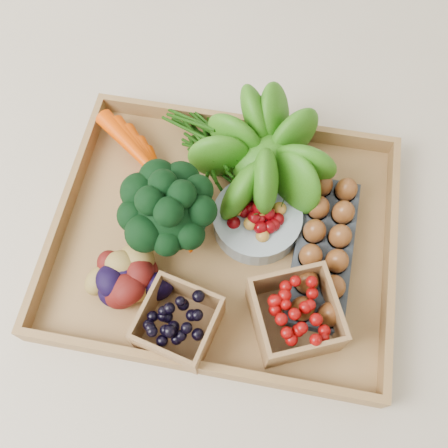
% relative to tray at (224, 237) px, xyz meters
% --- Properties ---
extents(ground, '(4.00, 4.00, 0.00)m').
position_rel_tray_xyz_m(ground, '(0.00, 0.00, -0.01)').
color(ground, beige).
rests_on(ground, ground).
extents(tray, '(0.55, 0.45, 0.01)m').
position_rel_tray_xyz_m(tray, '(0.00, 0.00, 0.00)').
color(tray, '#9D7442').
rests_on(tray, ground).
extents(carrots, '(0.22, 0.15, 0.05)m').
position_rel_tray_xyz_m(carrots, '(-0.13, 0.08, 0.03)').
color(carrots, '#DF4000').
rests_on(carrots, tray).
extents(lettuce, '(0.16, 0.16, 0.16)m').
position_rel_tray_xyz_m(lettuce, '(0.05, 0.13, 0.09)').
color(lettuce, '#245A0E').
rests_on(lettuce, tray).
extents(broccoli, '(0.15, 0.15, 0.12)m').
position_rel_tray_xyz_m(broccoli, '(-0.08, -0.02, 0.07)').
color(broccoli, black).
rests_on(broccoli, tray).
extents(cherry_bowl, '(0.15, 0.15, 0.04)m').
position_rel_tray_xyz_m(cherry_bowl, '(0.05, 0.03, 0.03)').
color(cherry_bowl, '#8C9EA5').
rests_on(cherry_bowl, tray).
extents(egg_carton, '(0.10, 0.26, 0.03)m').
position_rel_tray_xyz_m(egg_carton, '(0.16, -0.01, 0.02)').
color(egg_carton, '#333941').
rests_on(egg_carton, tray).
extents(potatoes, '(0.14, 0.14, 0.08)m').
position_rel_tray_xyz_m(potatoes, '(-0.13, -0.11, 0.05)').
color(potatoes, '#480D0B').
rests_on(potatoes, tray).
extents(punnet_blackberry, '(0.13, 0.13, 0.07)m').
position_rel_tray_xyz_m(punnet_blackberry, '(-0.04, -0.17, 0.04)').
color(punnet_blackberry, black).
rests_on(punnet_blackberry, tray).
extents(punnet_raspberry, '(0.16, 0.16, 0.08)m').
position_rel_tray_xyz_m(punnet_raspberry, '(0.13, -0.12, 0.05)').
color(punnet_raspberry, '#730505').
rests_on(punnet_raspberry, tray).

